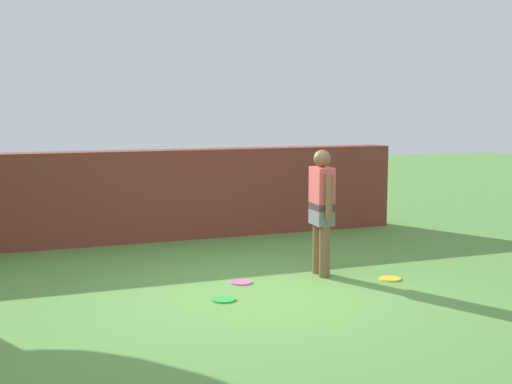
{
  "coord_description": "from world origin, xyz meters",
  "views": [
    {
      "loc": [
        -2.76,
        -7.04,
        2.13
      ],
      "look_at": [
        0.54,
        1.49,
        1.0
      ],
      "focal_mm": 47.1,
      "sensor_mm": 36.0,
      "label": 1
    }
  ],
  "objects_px": {
    "frisbee_yellow": "(390,279)",
    "frisbee_pink": "(241,282)",
    "frisbee_green": "(223,299)",
    "person": "(322,206)"
  },
  "relations": [
    {
      "from": "person",
      "to": "frisbee_green",
      "type": "height_order",
      "value": "person"
    },
    {
      "from": "frisbee_yellow",
      "to": "frisbee_green",
      "type": "distance_m",
      "value": 2.26
    },
    {
      "from": "frisbee_pink",
      "to": "frisbee_green",
      "type": "height_order",
      "value": "same"
    },
    {
      "from": "frisbee_pink",
      "to": "frisbee_yellow",
      "type": "height_order",
      "value": "same"
    },
    {
      "from": "frisbee_green",
      "to": "person",
      "type": "bearing_deg",
      "value": 22.8
    },
    {
      "from": "person",
      "to": "frisbee_pink",
      "type": "height_order",
      "value": "person"
    },
    {
      "from": "frisbee_yellow",
      "to": "frisbee_pink",
      "type": "bearing_deg",
      "value": 164.01
    },
    {
      "from": "frisbee_yellow",
      "to": "frisbee_green",
      "type": "relative_size",
      "value": 1.0
    },
    {
      "from": "person",
      "to": "frisbee_pink",
      "type": "distance_m",
      "value": 1.41
    },
    {
      "from": "person",
      "to": "frisbee_green",
      "type": "bearing_deg",
      "value": -63.46
    }
  ]
}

